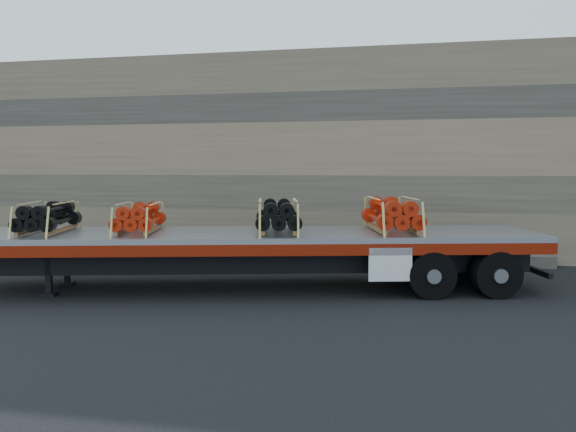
% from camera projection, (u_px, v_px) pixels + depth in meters
% --- Properties ---
extents(ground, '(120.00, 120.00, 0.00)m').
position_uv_depth(ground, '(280.00, 288.00, 14.27)').
color(ground, black).
rests_on(ground, ground).
extents(rock_wall, '(44.00, 3.00, 7.00)m').
position_uv_depth(rock_wall, '(320.00, 155.00, 20.30)').
color(rock_wall, '#7A6B54').
rests_on(rock_wall, ground).
extents(trailer, '(14.79, 6.29, 1.45)m').
position_uv_depth(trailer, '(247.00, 260.00, 14.17)').
color(trailer, '#A2A4A9').
rests_on(trailer, ground).
extents(bundle_front, '(1.48, 2.21, 0.72)m').
position_uv_depth(bundle_front, '(48.00, 218.00, 13.87)').
color(bundle_front, black).
rests_on(bundle_front, trailer).
extents(bundle_midfront, '(1.43, 2.14, 0.70)m').
position_uv_depth(bundle_midfront, '(139.00, 218.00, 13.96)').
color(bundle_midfront, '#B22009').
rests_on(bundle_midfront, trailer).
extents(bundle_midrear, '(1.58, 2.36, 0.77)m').
position_uv_depth(bundle_midrear, '(278.00, 217.00, 14.10)').
color(bundle_midrear, black).
rests_on(bundle_midrear, trailer).
extents(bundle_rear, '(1.67, 2.50, 0.81)m').
position_uv_depth(bundle_rear, '(392.00, 215.00, 14.22)').
color(bundle_rear, '#B22009').
rests_on(bundle_rear, trailer).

